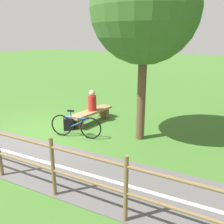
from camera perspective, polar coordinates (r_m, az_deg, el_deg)
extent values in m
plane|color=#3D6B28|center=(8.15, -16.42, -5.11)|extent=(80.00, 80.00, 0.00)
cube|color=#565454|center=(5.24, 6.77, -17.99)|extent=(4.97, 36.04, 0.02)
cube|color=silver|center=(5.24, 6.77, -17.90)|extent=(2.74, 31.90, 0.00)
cube|color=#937047|center=(8.77, -4.95, 0.07)|extent=(1.95, 0.65, 0.08)
cube|color=brown|center=(9.36, -2.01, -0.20)|extent=(0.20, 0.43, 0.38)
cube|color=brown|center=(8.35, -8.17, -2.60)|extent=(0.20, 0.43, 0.38)
cylinder|color=#B2231E|center=(8.72, -4.76, 2.13)|extent=(0.33, 0.33, 0.55)
sphere|color=tan|center=(8.63, -4.83, 4.54)|extent=(0.23, 0.23, 0.23)
torus|color=black|center=(7.39, -5.15, -3.86)|extent=(0.24, 0.69, 0.71)
torus|color=black|center=(7.76, -12.00, -3.11)|extent=(0.24, 0.69, 0.71)
cylinder|color=#1E51A3|center=(7.46, -8.77, -1.35)|extent=(0.27, 0.81, 0.04)
cylinder|color=#1E51A3|center=(7.46, -7.67, -2.53)|extent=(0.20, 0.59, 0.33)
cylinder|color=#1E51A3|center=(7.49, -9.84, -0.53)|extent=(0.03, 0.03, 0.20)
cube|color=black|center=(7.46, -9.88, 0.27)|extent=(0.13, 0.21, 0.05)
cube|color=black|center=(8.25, -10.42, -2.81)|extent=(0.40, 0.40, 0.42)
cube|color=black|center=(8.40, -10.46, -2.90)|extent=(0.19, 0.19, 0.19)
cylinder|color=brown|center=(4.87, -13.97, -12.75)|extent=(0.08, 0.08, 1.26)
cylinder|color=brown|center=(4.15, 3.32, -18.10)|extent=(0.08, 0.08, 1.26)
cylinder|color=brown|center=(4.24, -6.33, -10.37)|extent=(0.96, 13.89, 0.06)
cylinder|color=brown|center=(4.49, -6.11, -16.05)|extent=(0.96, 13.89, 0.06)
cylinder|color=brown|center=(7.10, 7.11, 4.97)|extent=(0.26, 0.26, 3.02)
sphere|color=#386028|center=(6.96, 7.87, 23.37)|extent=(2.97, 2.97, 2.97)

